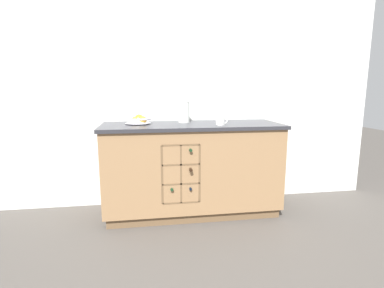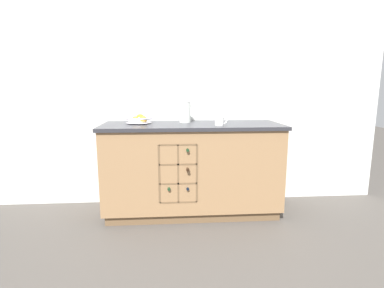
% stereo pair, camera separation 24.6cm
% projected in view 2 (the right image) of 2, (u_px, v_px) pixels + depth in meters
% --- Properties ---
extents(ground_plane, '(14.00, 14.00, 0.00)m').
position_uv_depth(ground_plane, '(192.00, 212.00, 3.18)').
color(ground_plane, '#4C4742').
extents(back_wall, '(4.40, 0.06, 2.55)m').
position_uv_depth(back_wall, '(189.00, 90.00, 3.33)').
color(back_wall, silver).
rests_on(back_wall, ground_plane).
extents(kitchen_island, '(1.80, 0.69, 0.94)m').
position_uv_depth(kitchen_island, '(192.00, 168.00, 3.09)').
color(kitchen_island, brown).
rests_on(kitchen_island, ground_plane).
extents(fruit_bowl, '(0.28, 0.28, 0.09)m').
position_uv_depth(fruit_bowl, '(139.00, 119.00, 3.04)').
color(fruit_bowl, silver).
rests_on(fruit_bowl, kitchen_island).
extents(white_pitcher, '(0.19, 0.12, 0.22)m').
position_uv_depth(white_pitcher, '(185.00, 112.00, 3.13)').
color(white_pitcher, silver).
rests_on(white_pitcher, kitchen_island).
extents(ceramic_mug, '(0.12, 0.08, 0.08)m').
position_uv_depth(ceramic_mug, '(220.00, 121.00, 2.88)').
color(ceramic_mug, white).
rests_on(ceramic_mug, kitchen_island).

